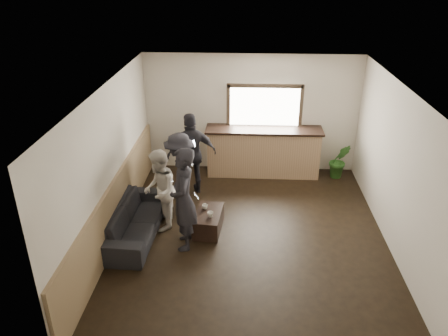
# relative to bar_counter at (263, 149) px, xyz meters

# --- Properties ---
(ground) EXTENTS (5.00, 6.00, 0.01)m
(ground) POSITION_rel_bar_counter_xyz_m (-0.30, -2.70, -0.64)
(ground) COLOR black
(room_shell) EXTENTS (5.01, 6.01, 2.80)m
(room_shell) POSITION_rel_bar_counter_xyz_m (-1.04, -2.70, 0.83)
(room_shell) COLOR silver
(room_shell) RESTS_ON ground
(bar_counter) EXTENTS (2.70, 0.68, 2.13)m
(bar_counter) POSITION_rel_bar_counter_xyz_m (0.00, 0.00, 0.00)
(bar_counter) COLOR #A17A57
(bar_counter) RESTS_ON ground
(sofa) EXTENTS (0.92, 2.16, 0.62)m
(sofa) POSITION_rel_bar_counter_xyz_m (-2.45, -2.75, -0.33)
(sofa) COLOR black
(sofa) RESTS_ON ground
(coffee_table) EXTENTS (0.55, 0.89, 0.38)m
(coffee_table) POSITION_rel_bar_counter_xyz_m (-1.08, -2.52, -0.45)
(coffee_table) COLOR black
(coffee_table) RESTS_ON ground
(cup_a) EXTENTS (0.16, 0.16, 0.09)m
(cup_a) POSITION_rel_bar_counter_xyz_m (-1.17, -2.39, -0.22)
(cup_a) COLOR silver
(cup_a) RESTS_ON coffee_table
(cup_b) EXTENTS (0.13, 0.13, 0.10)m
(cup_b) POSITION_rel_bar_counter_xyz_m (-1.04, -2.67, -0.21)
(cup_b) COLOR silver
(cup_b) RESTS_ON coffee_table
(potted_plant) EXTENTS (0.49, 0.41, 0.85)m
(potted_plant) POSITION_rel_bar_counter_xyz_m (1.79, -0.12, -0.21)
(potted_plant) COLOR #2D6623
(potted_plant) RESTS_ON ground
(person_a) EXTENTS (0.53, 0.74, 1.89)m
(person_a) POSITION_rel_bar_counter_xyz_m (-1.46, -3.04, 0.30)
(person_a) COLOR black
(person_a) RESTS_ON ground
(person_b) EXTENTS (0.69, 0.84, 1.58)m
(person_b) POSITION_rel_bar_counter_xyz_m (-2.00, -2.46, 0.15)
(person_b) COLOR beige
(person_b) RESTS_ON ground
(person_c) EXTENTS (0.73, 1.13, 1.67)m
(person_c) POSITION_rel_bar_counter_xyz_m (-1.71, -1.78, 0.19)
(person_c) COLOR black
(person_c) RESTS_ON ground
(person_d) EXTENTS (1.15, 0.76, 1.83)m
(person_d) POSITION_rel_bar_counter_xyz_m (-1.56, -1.03, 0.27)
(person_d) COLOR black
(person_d) RESTS_ON ground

